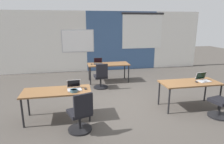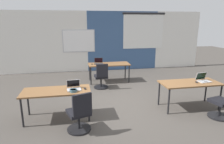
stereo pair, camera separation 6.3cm
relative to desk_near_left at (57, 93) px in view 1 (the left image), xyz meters
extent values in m
plane|color=#47423D|center=(1.75, 0.60, -0.66)|extent=(24.00, 24.00, 0.00)
cube|color=silver|center=(1.75, 4.80, 0.74)|extent=(10.00, 0.20, 2.80)
cube|color=#385684|center=(2.77, 4.69, 0.74)|extent=(3.42, 0.01, 2.80)
cube|color=#B7B7BC|center=(0.65, 4.69, 0.79)|extent=(1.48, 0.02, 1.04)
cube|color=white|center=(0.65, 4.68, 0.79)|extent=(1.40, 0.02, 0.96)
cube|color=white|center=(3.77, 4.67, 1.18)|extent=(2.00, 0.02, 1.61)
cylinder|color=black|center=(3.77, 4.67, 2.04)|extent=(2.10, 0.10, 0.10)
cube|color=brown|center=(0.00, 0.00, 0.04)|extent=(1.60, 0.70, 0.04)
cylinder|color=black|center=(-0.74, -0.30, -0.32)|extent=(0.04, 0.04, 0.68)
cylinder|color=black|center=(0.74, -0.30, -0.32)|extent=(0.04, 0.04, 0.68)
cylinder|color=black|center=(-0.74, 0.30, -0.32)|extent=(0.04, 0.04, 0.68)
cylinder|color=black|center=(0.74, 0.30, -0.32)|extent=(0.04, 0.04, 0.68)
cube|color=brown|center=(3.50, 0.00, 0.04)|extent=(1.60, 0.70, 0.04)
cylinder|color=black|center=(2.76, -0.30, -0.32)|extent=(0.04, 0.04, 0.68)
cylinder|color=black|center=(4.24, -0.30, -0.32)|extent=(0.04, 0.04, 0.68)
cylinder|color=black|center=(2.76, 0.30, -0.32)|extent=(0.04, 0.04, 0.68)
cylinder|color=black|center=(4.24, 0.30, -0.32)|extent=(0.04, 0.04, 0.68)
cube|color=brown|center=(1.75, 2.80, 0.04)|extent=(1.60, 0.70, 0.04)
cylinder|color=black|center=(1.01, 2.50, -0.32)|extent=(0.04, 0.04, 0.68)
cylinder|color=black|center=(2.49, 2.50, -0.32)|extent=(0.04, 0.04, 0.68)
cylinder|color=black|center=(1.01, 3.10, -0.32)|extent=(0.04, 0.04, 0.68)
cylinder|color=black|center=(2.49, 3.10, -0.32)|extent=(0.04, 0.04, 0.68)
cube|color=#B7B7BC|center=(0.42, -0.05, 0.07)|extent=(0.35, 0.26, 0.02)
cube|color=#4C4C4F|center=(0.42, -0.10, 0.08)|extent=(0.10, 0.07, 0.00)
cube|color=#B7B7BC|center=(0.40, 0.11, 0.18)|extent=(0.34, 0.12, 0.21)
cube|color=black|center=(0.40, 0.10, 0.18)|extent=(0.30, 0.11, 0.18)
ellipsoid|color=black|center=(0.68, -0.04, 0.08)|extent=(0.09, 0.11, 0.03)
cylinder|color=black|center=(0.49, -0.65, -0.64)|extent=(0.52, 0.52, 0.04)
cylinder|color=black|center=(0.49, -0.65, -0.45)|extent=(0.06, 0.06, 0.34)
cube|color=black|center=(0.49, -0.65, -0.24)|extent=(0.56, 0.56, 0.08)
cube|color=black|center=(0.58, -0.89, 0.03)|extent=(0.40, 0.19, 0.46)
sphere|color=black|center=(0.42, -0.43, -0.64)|extent=(0.04, 0.04, 0.04)
sphere|color=black|center=(0.73, -0.65, -0.64)|extent=(0.04, 0.04, 0.04)
sphere|color=black|center=(0.31, -0.79, -0.64)|extent=(0.04, 0.04, 0.04)
cube|color=#B7B7BC|center=(3.91, -0.02, 0.07)|extent=(0.35, 0.27, 0.02)
cube|color=#4C4C4F|center=(3.92, -0.07, 0.08)|extent=(0.10, 0.07, 0.00)
cube|color=#B7B7BC|center=(3.90, 0.12, 0.18)|extent=(0.34, 0.11, 0.21)
cube|color=black|center=(3.90, 0.12, 0.19)|extent=(0.30, 0.09, 0.19)
ellipsoid|color=black|center=(3.65, -0.06, 0.08)|extent=(0.06, 0.10, 0.03)
cylinder|color=black|center=(3.93, -0.69, -0.64)|extent=(0.52, 0.52, 0.04)
cylinder|color=black|center=(3.93, -0.69, -0.45)|extent=(0.06, 0.06, 0.34)
cube|color=black|center=(3.93, -0.69, -0.24)|extent=(0.53, 0.53, 0.08)
sphere|color=black|center=(3.88, -0.46, -0.64)|extent=(0.04, 0.04, 0.04)
sphere|color=black|center=(3.73, -0.81, -0.64)|extent=(0.04, 0.04, 0.04)
cube|color=#333338|center=(1.35, 2.83, 0.07)|extent=(0.36, 0.27, 0.02)
cube|color=#4C4C4F|center=(1.34, 2.77, 0.08)|extent=(0.10, 0.07, 0.00)
cube|color=#333338|center=(1.36, 2.98, 0.18)|extent=(0.34, 0.13, 0.21)
cube|color=black|center=(1.36, 2.97, 0.18)|extent=(0.30, 0.11, 0.18)
ellipsoid|color=black|center=(1.09, 2.79, 0.08)|extent=(0.06, 0.10, 0.03)
cylinder|color=black|center=(1.34, 2.09, -0.64)|extent=(0.52, 0.52, 0.04)
cylinder|color=black|center=(1.34, 2.09, -0.45)|extent=(0.06, 0.06, 0.34)
cube|color=black|center=(1.34, 2.09, -0.24)|extent=(0.47, 0.47, 0.08)
cube|color=black|center=(1.35, 1.84, 0.03)|extent=(0.40, 0.08, 0.46)
sphere|color=black|center=(1.32, 2.32, -0.64)|extent=(0.04, 0.04, 0.04)
sphere|color=black|center=(1.56, 2.03, -0.64)|extent=(0.04, 0.04, 0.04)
sphere|color=black|center=(1.12, 2.00, -0.64)|extent=(0.04, 0.04, 0.04)
cylinder|color=#3D6070|center=(0.40, -0.18, 0.09)|extent=(0.17, 0.17, 0.05)
torus|color=#3D6070|center=(0.40, -0.18, 0.11)|extent=(0.18, 0.18, 0.02)
cylinder|color=#B26628|center=(0.40, -0.18, 0.11)|extent=(0.14, 0.14, 0.01)
camera|label=1|loc=(0.44, -4.55, 1.64)|focal=31.32mm
camera|label=2|loc=(0.50, -4.56, 1.64)|focal=31.32mm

